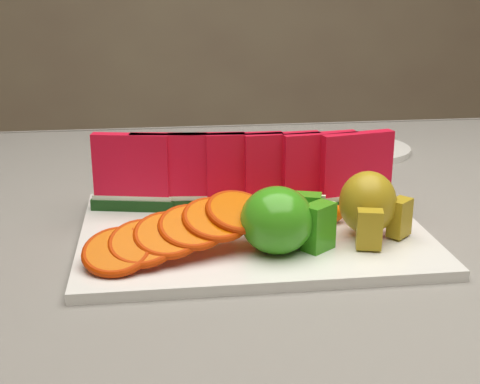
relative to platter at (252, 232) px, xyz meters
name	(u,v)px	position (x,y,z in m)	size (l,w,h in m)	color
table	(289,283)	(0.06, 0.08, -0.11)	(1.40, 0.90, 0.75)	#51331E
tablecloth	(290,241)	(0.06, 0.08, -0.05)	(1.53, 1.03, 0.20)	gray
platter	(252,232)	(0.00, 0.00, 0.00)	(0.40, 0.30, 0.01)	silver
apple_cluster	(283,220)	(0.02, -0.07, 0.04)	(0.11, 0.10, 0.07)	#197D0F
pear_cluster	(370,205)	(0.13, -0.05, 0.04)	(0.09, 0.09, 0.07)	#987A06
side_plate	(358,149)	(0.24, 0.36, 0.00)	(0.20, 0.20, 0.01)	silver
fork	(149,157)	(-0.12, 0.36, 0.00)	(0.06, 0.19, 0.00)	silver
watermelon_row	(244,173)	(0.00, 0.07, 0.05)	(0.39, 0.07, 0.10)	#0B3812
orange_fan_front	(180,231)	(-0.09, -0.07, 0.03)	(0.22, 0.13, 0.06)	#FA6700
orange_fan_back	(236,178)	(0.00, 0.13, 0.03)	(0.28, 0.10, 0.04)	#FA6700
tangerine_segments	(268,214)	(0.02, 0.01, 0.02)	(0.25, 0.07, 0.02)	orange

